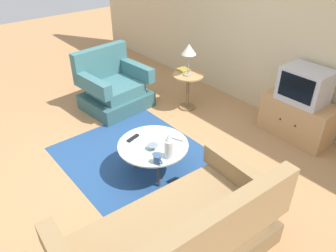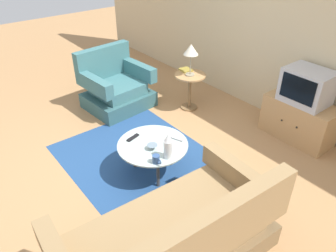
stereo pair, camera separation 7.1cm
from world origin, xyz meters
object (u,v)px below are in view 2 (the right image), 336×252
at_px(side_table, 190,84).
at_px(table_lamp, 191,51).
at_px(tv_remote_silver, 177,138).
at_px(couch, 171,241).
at_px(mug, 156,159).
at_px(book, 186,70).
at_px(tv_stand, 299,120).
at_px(bowl, 152,147).
at_px(vase, 168,146).
at_px(armchair, 116,88).
at_px(television, 307,86).
at_px(tv_remote_dark, 133,138).
at_px(coffee_table, 153,146).

xyz_separation_m(side_table, table_lamp, (0.02, -0.02, 0.55)).
xyz_separation_m(table_lamp, tv_remote_silver, (1.01, -1.11, -0.55)).
relative_size(couch, table_lamp, 3.99).
distance_m(side_table, table_lamp, 0.55).
xyz_separation_m(mug, book, (-1.38, 1.62, 0.14)).
distance_m(couch, tv_stand, 2.67).
xyz_separation_m(side_table, bowl, (1.00, -1.47, 0.02)).
height_order(mug, tv_remote_silver, mug).
height_order(vase, mug, vase).
distance_m(couch, side_table, 2.86).
xyz_separation_m(armchair, side_table, (0.82, 0.87, 0.11)).
bearing_deg(mug, bowl, 153.52).
bearing_deg(side_table, book, 164.13).
distance_m(mug, tv_remote_silver, 0.49).
distance_m(side_table, mug, 2.00).
xyz_separation_m(television, mug, (-0.35, -2.19, -0.33)).
relative_size(side_table, tv_stand, 0.62).
bearing_deg(side_table, bowl, -55.66).
bearing_deg(bowl, side_table, 124.34).
relative_size(armchair, side_table, 1.76).
height_order(couch, book, couch).
height_order(television, vase, television).
distance_m(mug, tv_remote_dark, 0.54).
xyz_separation_m(tv_remote_dark, book, (-0.85, 1.57, 0.18)).
distance_m(mug, bowl, 0.25).
bearing_deg(bowl, vase, 10.27).
relative_size(tv_stand, tv_remote_dark, 5.21).
distance_m(armchair, television, 2.85).
bearing_deg(coffee_table, mug, -30.02).
bearing_deg(tv_remote_silver, tv_remote_dark, -151.44).
xyz_separation_m(mug, tv_remote_dark, (-0.54, 0.06, -0.04)).
relative_size(coffee_table, television, 1.42).
relative_size(side_table, book, 2.88).
distance_m(television, bowl, 2.18).
distance_m(table_lamp, book, 0.42).
relative_size(television, book, 2.85).
height_order(table_lamp, mug, table_lamp).
relative_size(television, table_lamp, 1.19).
bearing_deg(side_table, tv_remote_silver, -47.73).
xyz_separation_m(armchair, tv_remote_dark, (1.51, -0.65, 0.11)).
bearing_deg(vase, book, 133.34).
height_order(armchair, mug, armchair).
relative_size(armchair, bowl, 8.58).
distance_m(armchair, tv_remote_dark, 1.64).
height_order(side_table, tv_remote_silver, side_table).
height_order(side_table, book, book).
bearing_deg(table_lamp, book, 159.64).
distance_m(vase, tv_remote_dark, 0.57).
distance_m(tv_remote_silver, book, 1.67).
bearing_deg(book, side_table, -8.80).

